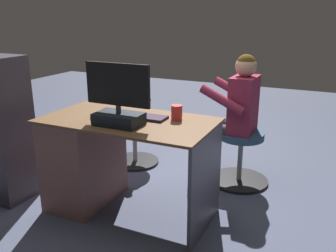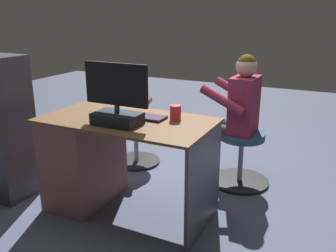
% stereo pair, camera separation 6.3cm
% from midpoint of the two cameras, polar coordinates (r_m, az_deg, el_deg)
% --- Properties ---
extents(ground_plane, '(10.00, 10.00, 0.00)m').
position_cam_midpoint_polar(ground_plane, '(3.25, -2.72, -9.82)').
color(ground_plane, '#40465D').
extents(desk, '(1.26, 0.68, 0.75)m').
position_cam_midpoint_polar(desk, '(2.95, -12.25, -4.80)').
color(desk, brown).
rests_on(desk, ground_plane).
extents(monitor, '(0.48, 0.21, 0.42)m').
position_cam_midpoint_polar(monitor, '(2.50, -8.49, 3.25)').
color(monitor, black).
rests_on(monitor, desk).
extents(keyboard, '(0.42, 0.14, 0.02)m').
position_cam_midpoint_polar(keyboard, '(2.69, -5.21, 1.56)').
color(keyboard, black).
rests_on(keyboard, desk).
extents(computer_mouse, '(0.06, 0.10, 0.04)m').
position_cam_midpoint_polar(computer_mouse, '(2.86, -10.24, 2.48)').
color(computer_mouse, '#2D2132').
rests_on(computer_mouse, desk).
extents(cup, '(0.08, 0.08, 0.11)m').
position_cam_midpoint_polar(cup, '(2.60, 0.67, 2.09)').
color(cup, red).
rests_on(cup, desk).
extents(tv_remote, '(0.11, 0.15, 0.02)m').
position_cam_midpoint_polar(tv_remote, '(2.71, -11.10, 1.39)').
color(tv_remote, black).
rests_on(tv_remote, desk).
extents(office_chair_teddy, '(0.48, 0.48, 0.48)m').
position_cam_midpoint_polar(office_chair_teddy, '(3.70, -5.73, -1.71)').
color(office_chair_teddy, black).
rests_on(office_chair_teddy, ground_plane).
extents(teddy_bear, '(0.27, 0.27, 0.38)m').
position_cam_midpoint_polar(teddy_bear, '(3.61, -5.79, 3.90)').
color(teddy_bear, '#A06743').
rests_on(teddy_bear, office_chair_teddy).
extents(visitor_chair, '(0.53, 0.53, 0.48)m').
position_cam_midpoint_polar(visitor_chair, '(3.33, 10.71, -4.47)').
color(visitor_chair, black).
rests_on(visitor_chair, ground_plane).
extents(person, '(0.56, 0.48, 1.16)m').
position_cam_midpoint_polar(person, '(3.23, 9.40, 2.67)').
color(person, maroon).
rests_on(person, ground_plane).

